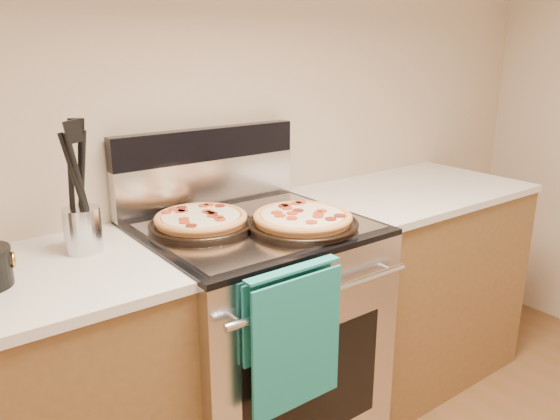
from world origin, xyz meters
TOP-DOWN VIEW (x-y plane):
  - wall_back at (0.00, 2.00)m, footprint 4.00×0.00m
  - range_body at (0.00, 1.65)m, footprint 0.76×0.68m
  - oven_window at (0.00, 1.31)m, footprint 0.56×0.01m
  - cooktop at (0.00, 1.65)m, footprint 0.76×0.68m
  - backsplash_lower at (0.00, 1.96)m, footprint 0.76×0.06m
  - backsplash_upper at (0.00, 1.96)m, footprint 0.76×0.06m
  - oven_handle at (0.00, 1.27)m, footprint 0.70×0.03m
  - dish_towel at (-0.12, 1.27)m, footprint 0.32×0.05m
  - foil_sheet at (0.00, 1.62)m, footprint 0.70×0.55m
  - cabinet_right at (0.88, 1.68)m, footprint 1.00×0.62m
  - countertop_right at (0.88, 1.68)m, footprint 1.02×0.64m
  - pepperoni_pizza_back at (-0.17, 1.72)m, footprint 0.44×0.44m
  - pepperoni_pizza_front at (0.11, 1.51)m, footprint 0.40×0.40m
  - utensil_crock at (-0.54, 1.77)m, footprint 0.15×0.15m

SIDE VIEW (x-z plane):
  - cabinet_right at x=0.88m, z-range 0.00..0.88m
  - range_body at x=0.00m, z-range 0.00..0.90m
  - oven_window at x=0.00m, z-range 0.25..0.65m
  - dish_towel at x=-0.12m, z-range 0.49..0.91m
  - oven_handle at x=0.00m, z-range 0.79..0.81m
  - countertop_right at x=0.88m, z-range 0.88..0.91m
  - cooktop at x=0.00m, z-range 0.90..0.92m
  - foil_sheet at x=0.00m, z-range 0.92..0.93m
  - pepperoni_pizza_back at x=-0.17m, z-range 0.93..0.97m
  - pepperoni_pizza_front at x=0.11m, z-range 0.93..0.98m
  - utensil_crock at x=-0.54m, z-range 0.91..1.05m
  - backsplash_lower at x=0.00m, z-range 0.92..1.10m
  - backsplash_upper at x=0.00m, z-range 1.10..1.22m
  - wall_back at x=0.00m, z-range -0.65..3.35m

